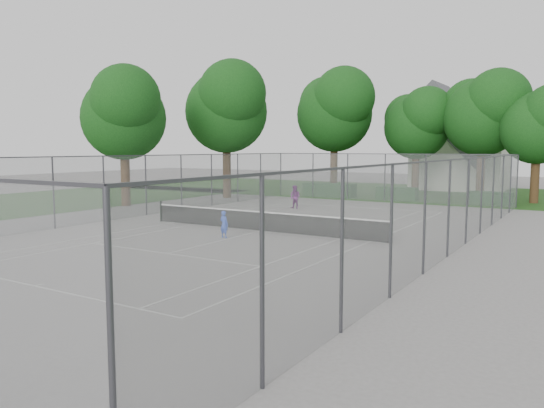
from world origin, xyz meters
The scene contains 17 objects.
ground centered at (0.00, 0.00, 0.00)m, with size 120.00×120.00×0.00m, color slate.
grass_far centered at (0.00, 26.00, 0.00)m, with size 60.00×20.00×0.00m, color #1C4513.
court_markings centered at (0.00, 0.00, 0.01)m, with size 11.03×23.83×0.01m.
tennis_net centered at (0.00, 0.00, 0.51)m, with size 12.87×0.10×1.10m.
perimeter_fence centered at (0.00, 0.00, 1.81)m, with size 18.08×34.08×3.52m.
tree_far_left centered at (-6.19, 21.46, 7.39)m, with size 7.48×6.83×10.75m.
tree_far_midleft centered at (0.34, 23.74, 6.15)m, with size 6.23×5.69×8.95m.
tree_far_midright centered at (5.73, 22.90, 6.78)m, with size 6.86×6.27×9.86m.
tree_far_right centered at (9.73, 21.05, 5.72)m, with size 5.80×5.30×8.34m.
tree_side_back centered at (-11.53, 12.95, 7.28)m, with size 7.37×6.73×10.60m.
tree_side_front centered at (-13.86, 4.50, 6.41)m, with size 6.49×5.93×9.33m.
hedge_left centered at (-5.13, 18.21, 0.54)m, with size 4.30×1.29×1.07m, color #154116.
hedge_mid centered at (0.48, 18.40, 0.48)m, with size 3.07×0.88×0.96m, color #154116.
hedge_right centered at (7.14, 18.45, 0.44)m, with size 2.94×1.08×0.88m, color #154116.
house centered at (2.25, 31.37, 4.07)m, with size 8.12×6.29×10.11m.
girl_player centered at (-0.35, -2.43, 0.60)m, with size 0.43×0.29×1.19m, color blue.
woman_player centered at (-3.20, 9.05, 0.76)m, with size 0.73×0.57×1.51m, color #76297B.
Camera 1 is at (13.48, -20.88, 3.90)m, focal length 35.00 mm.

